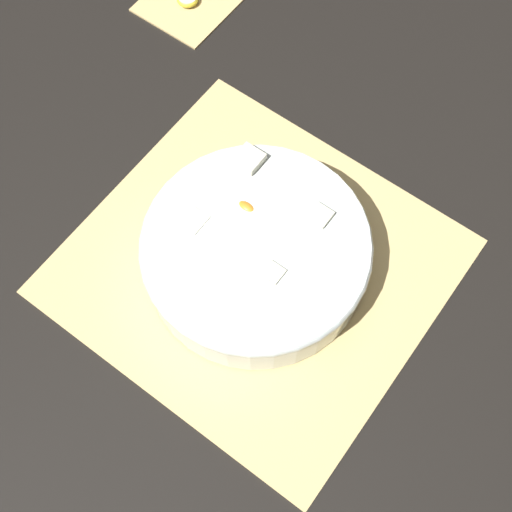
% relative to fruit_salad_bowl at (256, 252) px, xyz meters
% --- Properties ---
extents(ground_plane, '(6.00, 6.00, 0.00)m').
position_rel_fruit_salad_bowl_xyz_m(ground_plane, '(0.00, -0.00, -0.04)').
color(ground_plane, black).
extents(bamboo_mat_center, '(0.42, 0.40, 0.01)m').
position_rel_fruit_salad_bowl_xyz_m(bamboo_mat_center, '(0.00, -0.00, -0.04)').
color(bamboo_mat_center, '#D6B775').
rests_on(bamboo_mat_center, ground_plane).
extents(coaster_mat_far_left, '(0.12, 0.12, 0.01)m').
position_rel_fruit_salad_bowl_xyz_m(coaster_mat_far_left, '(-0.33, 0.28, -0.04)').
color(coaster_mat_far_left, '#D6B775').
rests_on(coaster_mat_far_left, ground_plane).
extents(fruit_salad_bowl, '(0.27, 0.27, 0.08)m').
position_rel_fruit_salad_bowl_xyz_m(fruit_salad_bowl, '(0.00, 0.00, 0.00)').
color(fruit_salad_bowl, silver).
rests_on(fruit_salad_bowl, bamboo_mat_center).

